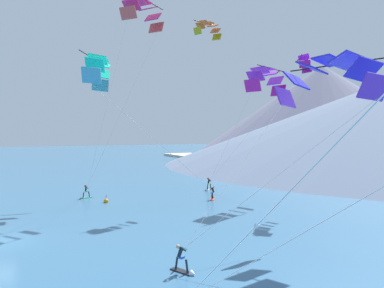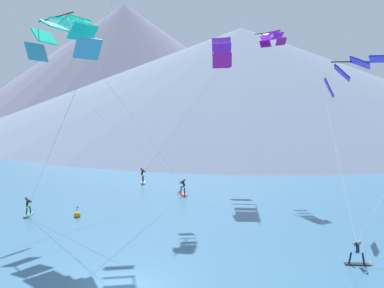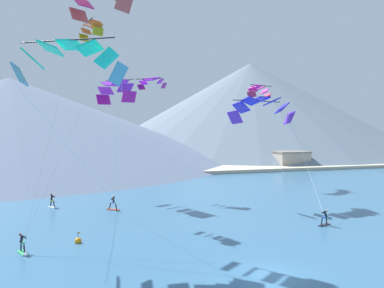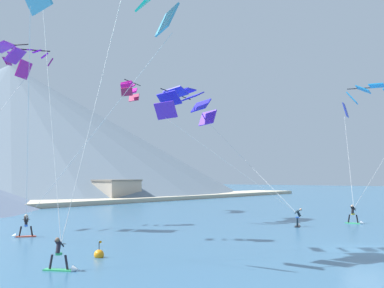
{
  "view_description": "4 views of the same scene",
  "coord_description": "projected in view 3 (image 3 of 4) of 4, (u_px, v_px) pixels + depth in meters",
  "views": [
    {
      "loc": [
        29.87,
        1.01,
        7.84
      ],
      "look_at": [
        3.6,
        13.83,
        6.96
      ],
      "focal_mm": 35.0,
      "sensor_mm": 36.0,
      "label": 1
    },
    {
      "loc": [
        16.59,
        -23.35,
        11.47
      ],
      "look_at": [
        -3.83,
        15.84,
        6.01
      ],
      "focal_mm": 50.0,
      "sensor_mm": 36.0,
      "label": 2
    },
    {
      "loc": [
        -11.38,
        -21.08,
        9.58
      ],
      "look_at": [
        -1.06,
        14.28,
        7.83
      ],
      "focal_mm": 35.0,
      "sensor_mm": 36.0,
      "label": 3
    },
    {
      "loc": [
        -32.64,
        -11.1,
        4.49
      ],
      "look_at": [
        -2.43,
        11.3,
        6.72
      ],
      "focal_mm": 50.0,
      "sensor_mm": 36.0,
      "label": 4
    }
  ],
  "objects": [
    {
      "name": "kitesurfer_mid_center",
      "position": [
        112.0,
        205.0,
        42.94
      ],
      "size": [
        1.65,
        1.34,
        1.72
      ],
      "color": "#E54C33",
      "rests_on": "ground"
    },
    {
      "name": "ground_plane",
      "position": [
        271.0,
        276.0,
        23.85
      ],
      "size": [
        400.0,
        400.0,
        0.0
      ],
      "primitive_type": "plane",
      "color": "#336084"
    },
    {
      "name": "parafoil_kite_far_right",
      "position": [
        115.0,
        89.0,
        49.07
      ],
      "size": [
        10.0,
        7.38,
        14.29
      ],
      "color": "#B81890"
    },
    {
      "name": "parafoil_kite_mid_center",
      "position": [
        70.0,
        58.0,
        29.3
      ],
      "size": [
        8.86,
        14.73,
        14.96
      ],
      "color": "#439BBE"
    },
    {
      "name": "kitesurfer_far_right",
      "position": [
        53.0,
        203.0,
        43.93
      ],
      "size": [
        1.19,
        1.72,
        1.78
      ],
      "color": "white",
      "rests_on": "ground"
    },
    {
      "name": "parafoil_kite_distant_high_outer",
      "position": [
        91.0,
        28.0,
        41.84
      ],
      "size": [
        2.64,
        4.24,
        1.88
      ],
      "color": "#A39412"
    },
    {
      "name": "kitesurfer_near_lead",
      "position": [
        326.0,
        220.0,
        36.21
      ],
      "size": [
        1.76,
        1.04,
        1.69
      ],
      "color": "black",
      "rests_on": "ground"
    },
    {
      "name": "race_marker_buoy",
      "position": [
        78.0,
        241.0,
        30.72
      ],
      "size": [
        0.56,
        0.56,
        1.02
      ],
      "color": "orange",
      "rests_on": "ground"
    },
    {
      "name": "parafoil_kite_distant_low_drift",
      "position": [
        259.0,
        90.0,
        61.59
      ],
      "size": [
        5.35,
        4.08,
        2.19
      ],
      "color": "#A8214B"
    },
    {
      "name": "mountain_peak_central_summit",
      "position": [
        250.0,
        108.0,
        140.28
      ],
      "size": [
        117.92,
        117.92,
        33.09
      ],
      "color": "slate",
      "rests_on": "ground"
    },
    {
      "name": "mountain_peak_west_ridge",
      "position": [
        10.0,
        120.0,
        102.44
      ],
      "size": [
        122.87,
        122.87,
        22.84
      ],
      "color": "slate",
      "rests_on": "ground"
    },
    {
      "name": "shore_building_harbour_front",
      "position": [
        22.0,
        162.0,
        71.9
      ],
      "size": [
        7.33,
        4.6,
        5.35
      ],
      "color": "#A89E8E",
      "rests_on": "ground"
    },
    {
      "name": "shoreline_strip",
      "position": [
        142.0,
        172.0,
        75.37
      ],
      "size": [
        180.0,
        10.0,
        0.7
      ],
      "primitive_type": "cube",
      "color": "beige",
      "rests_on": "ground"
    },
    {
      "name": "parafoil_kite_near_lead",
      "position": [
        262.0,
        108.0,
        46.59
      ],
      "size": [
        8.95,
        13.85,
        11.96
      ],
      "color": "#5C27C7"
    },
    {
      "name": "parafoil_kite_distant_mid_solo",
      "position": [
        152.0,
        82.0,
        51.78
      ],
      "size": [
        4.11,
        3.97,
        1.72
      ],
      "color": "#961582"
    },
    {
      "name": "shore_building_promenade_mid",
      "position": [
        291.0,
        159.0,
        86.68
      ],
      "size": [
        7.72,
        5.09,
        3.81
      ],
      "color": "#A89E8E",
      "rests_on": "ground"
    },
    {
      "name": "kitesurfer_near_trail",
      "position": [
        23.0,
        248.0,
        28.01
      ],
      "size": [
        1.08,
        1.75,
        1.66
      ],
      "color": "#33B266",
      "rests_on": "ground"
    }
  ]
}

